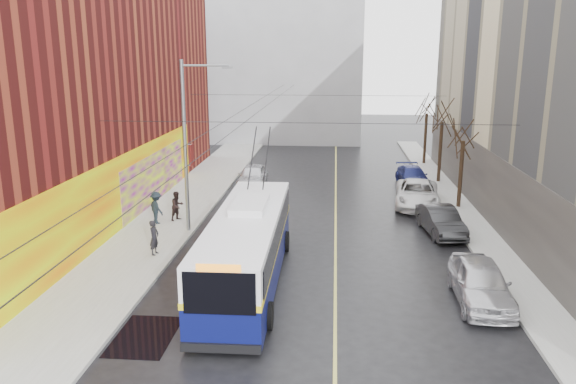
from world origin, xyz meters
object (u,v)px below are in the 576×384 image
tree_near (464,128)px  parked_car_b (441,221)px  parked_car_d (413,176)px  tree_mid (443,111)px  tree_far (427,104)px  parked_car_c (417,194)px  pedestrian_c (156,208)px  parked_car_a (481,282)px  following_car (253,176)px  trolleybus (247,246)px  pedestrian_b (177,206)px  pedestrian_a (154,238)px  streetlight_pole (188,143)px

tree_near → parked_car_b: bearing=-111.3°
tree_near → parked_car_d: (-2.00, 6.06, -4.30)m
tree_mid → tree_far: 7.00m
parked_car_c → pedestrian_c: (-14.88, -5.36, 0.26)m
tree_far → parked_car_a: bearing=-94.2°
tree_far → parked_car_c: (-2.46, -13.59, -4.36)m
following_car → trolleybus: bearing=-82.1°
pedestrian_c → parked_car_d: bearing=-99.1°
parked_car_c → pedestrian_b: pedestrian_b is taller
parked_car_b → trolleybus: bearing=-149.8°
pedestrian_c → parked_car_c: bearing=-114.9°
parked_car_d → tree_mid: bearing=20.4°
tree_far → parked_car_c: bearing=-100.3°
tree_near → pedestrian_a: 19.10m
pedestrian_c → tree_mid: bearing=-100.2°
tree_far → parked_car_b: tree_far is taller
tree_far → trolleybus: 28.85m
parked_car_c → following_car: size_ratio=1.22×
tree_near → parked_car_a: 14.28m
parked_car_b → pedestrian_a: pedestrian_a is taller
trolleybus → parked_car_b: 11.69m
streetlight_pole → following_car: bearing=80.9°
parked_car_a → parked_car_d: 19.58m
tree_far → parked_car_a: (-2.00, -27.52, -4.32)m
parked_car_b → pedestrian_c: pedestrian_c is taller
parked_car_c → parked_car_d: parked_car_c is taller
tree_mid → trolleybus: size_ratio=0.55×
parked_car_b → parked_car_c: bearing=86.6°
tree_near → parked_car_a: tree_near is taller
parked_car_c → parked_car_d: 5.67m
parked_car_a → pedestrian_c: (-15.34, 8.56, 0.22)m
pedestrian_a → pedestrian_b: pedestrian_b is taller
tree_near → following_car: 14.84m
pedestrian_b → streetlight_pole: bearing=-109.1°
parked_car_a → pedestrian_b: (-14.37, 9.25, 0.15)m
streetlight_pole → pedestrian_c: bearing=154.6°
parked_car_c → following_car: (-10.95, 4.36, 0.01)m
parked_car_d → pedestrian_b: bearing=-149.0°
trolleybus → parked_car_c: bearing=55.2°
pedestrian_c → parked_car_b: bearing=-135.4°
tree_near → parked_car_c: tree_near is taller
parked_car_a → pedestrian_c: pedestrian_c is taller
tree_mid → parked_car_a: size_ratio=1.38×
streetlight_pole → parked_car_c: size_ratio=1.59×
parked_car_c → parked_car_b: bearing=-78.4°
pedestrian_b → parked_car_a: bearing=-87.2°
tree_far → parked_car_c: size_ratio=1.16×
trolleybus → pedestrian_c: 9.68m
tree_far → parked_car_d: size_ratio=1.41×
tree_mid → tree_near: bearing=-90.0°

